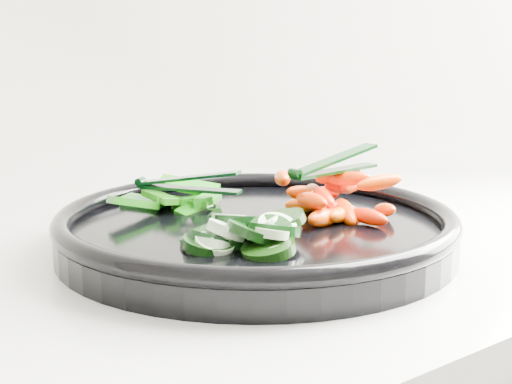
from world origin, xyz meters
TOP-DOWN VIEW (x-y plane):
  - veggie_tray at (0.31, 1.66)m, footprint 0.46×0.46m
  - cucumber_pile at (0.26, 1.61)m, footprint 0.13×0.13m
  - carrot_pile at (0.39, 1.64)m, footprint 0.12×0.15m
  - pepper_pile at (0.29, 1.76)m, footprint 0.14×0.10m
  - tong_carrot at (0.39, 1.64)m, footprint 0.11×0.02m
  - tong_pepper at (0.29, 1.75)m, footprint 0.08×0.10m

SIDE VIEW (x-z plane):
  - veggie_tray at x=0.31m, z-range 0.93..0.97m
  - pepper_pile at x=0.29m, z-range 0.94..0.98m
  - cucumber_pile at x=0.26m, z-range 0.94..0.98m
  - carrot_pile at x=0.39m, z-range 0.95..1.00m
  - tong_pepper at x=0.29m, z-range 0.97..0.99m
  - tong_carrot at x=0.39m, z-range 0.99..1.02m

